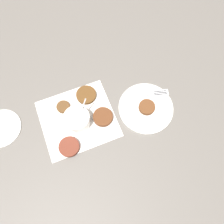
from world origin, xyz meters
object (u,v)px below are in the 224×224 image
at_px(serving_plate, 146,108).
at_px(extra_saucer, 1,128).
at_px(fork, 152,94).
at_px(sauce_bowl, 77,120).
at_px(fritter_on_plate, 147,107).

xyz_separation_m(serving_plate, extra_saucer, (0.55, -0.24, -0.00)).
bearing_deg(fork, sauce_bowl, -10.02).
height_order(sauce_bowl, serving_plate, sauce_bowl).
bearing_deg(serving_plate, extra_saucer, -23.09).
distance_m(serving_plate, fork, 0.07).
bearing_deg(serving_plate, fritter_on_plate, 73.56).
bearing_deg(fork, serving_plate, 33.97).
bearing_deg(fork, extra_saucer, -18.13).
bearing_deg(serving_plate, fork, -146.03).
relative_size(sauce_bowl, serving_plate, 0.56).
xyz_separation_m(serving_plate, fork, (-0.05, -0.04, 0.01)).
relative_size(fritter_on_plate, fork, 0.39).
bearing_deg(fork, fritter_on_plate, 36.28).
relative_size(serving_plate, fritter_on_plate, 3.41).
height_order(sauce_bowl, extra_saucer, sauce_bowl).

